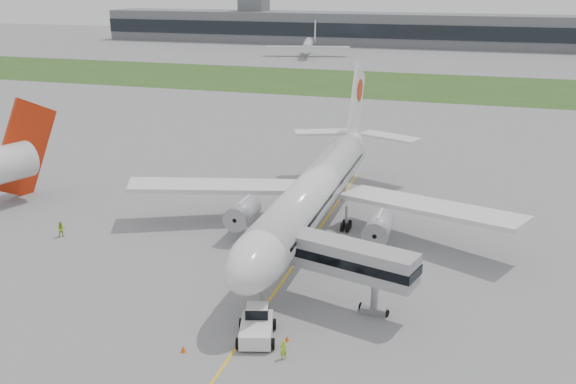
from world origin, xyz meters
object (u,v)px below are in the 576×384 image
(jet_bridge, at_px, (335,257))
(ground_crew_near, at_px, (283,350))
(airliner, at_px, (317,189))
(pushback_tug, at_px, (257,325))

(jet_bridge, distance_m, ground_crew_near, 10.93)
(airliner, height_order, ground_crew_near, airliner)
(airliner, xyz_separation_m, pushback_tug, (1.03, -24.00, -4.54))
(jet_bridge, height_order, ground_crew_near, jet_bridge)
(pushback_tug, height_order, ground_crew_near, pushback_tug)
(airliner, relative_size, jet_bridge, 3.68)
(airliner, bearing_deg, jet_bridge, -69.84)
(jet_bridge, bearing_deg, ground_crew_near, -85.26)
(ground_crew_near, bearing_deg, jet_bridge, -140.84)
(airliner, bearing_deg, pushback_tug, -87.55)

